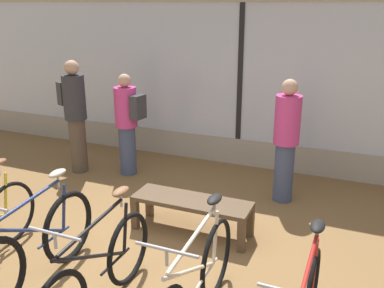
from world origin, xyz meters
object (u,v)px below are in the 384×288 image
bicycle_center_right (195,288)px  customer_by_window (75,113)px  bicycle_center_left (35,248)px  customer_mid_floor (286,139)px  bicycle_center (98,274)px  display_bench (192,205)px  customer_near_rack (127,122)px

bicycle_center_right → customer_by_window: bearing=140.3°
bicycle_center_left → customer_mid_floor: size_ratio=1.04×
bicycle_center_right → customer_by_window: size_ratio=1.01×
bicycle_center → customer_mid_floor: bearing=70.8°
display_bench → bicycle_center: bearing=-97.0°
display_bench → customer_by_window: 2.75m
customer_near_rack → customer_mid_floor: bearing=-0.4°
bicycle_center_left → display_bench: (0.96, 1.50, -0.06)m
bicycle_center_left → bicycle_center_right: (1.61, 0.04, 0.00)m
customer_mid_floor → bicycle_center_right: bearing=-93.4°
bicycle_center_left → customer_by_window: customer_by_window is taller
customer_near_rack → customer_by_window: 0.85m
customer_by_window → customer_mid_floor: size_ratio=1.06×
bicycle_center_left → bicycle_center_right: size_ratio=0.97×
display_bench → customer_by_window: customer_by_window is taller
customer_near_rack → customer_mid_floor: (2.44, -0.02, 0.03)m
customer_near_rack → customer_by_window: size_ratio=0.89×
customer_mid_floor → customer_near_rack: bearing=179.6°
bicycle_center → display_bench: size_ratio=1.23×
bicycle_center → bicycle_center_right: 0.85m
bicycle_center_left → bicycle_center: (0.77, -0.09, -0.02)m
bicycle_center_right → display_bench: 1.60m
bicycle_center_left → bicycle_center: size_ratio=1.02×
bicycle_center → customer_by_window: customer_by_window is taller
customer_near_rack → customer_mid_floor: customer_mid_floor is taller
bicycle_center → customer_near_rack: bearing=116.4°
bicycle_center_left → customer_by_window: (-1.48, 2.60, 0.56)m
bicycle_center_left → display_bench: bicycle_center_left is taller
bicycle_center_right → bicycle_center: bearing=-171.5°
bicycle_center → bicycle_center_right: (0.84, 0.13, 0.02)m
customer_by_window → bicycle_center_right: bearing=-39.7°
bicycle_center_right → display_bench: (-0.65, 1.46, -0.06)m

